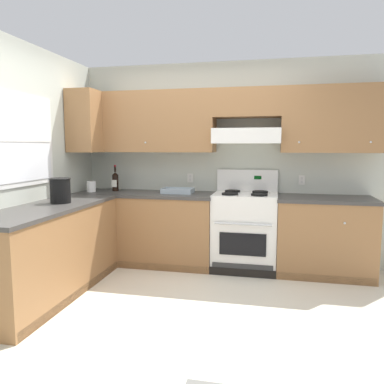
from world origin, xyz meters
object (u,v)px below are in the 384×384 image
(stove, at_px, (245,230))
(bowl, at_px, (178,192))
(paper_towel_roll, at_px, (91,186))
(bucket, at_px, (60,190))
(wine_bottle, at_px, (115,181))

(stove, distance_m, bowl, 0.96)
(paper_towel_roll, bearing_deg, stove, 2.21)
(bowl, distance_m, paper_towel_roll, 1.13)
(stove, relative_size, bucket, 4.64)
(wine_bottle, bearing_deg, stove, -2.84)
(paper_towel_roll, bearing_deg, bowl, 4.69)
(bowl, bearing_deg, bucket, -132.83)
(stove, distance_m, paper_towel_roll, 2.04)
(bowl, height_order, paper_towel_roll, paper_towel_roll)
(stove, relative_size, wine_bottle, 3.52)
(wine_bottle, distance_m, bucket, 1.13)
(stove, distance_m, bucket, 2.17)
(bowl, distance_m, bucket, 1.45)
(stove, bearing_deg, bucket, -150.29)
(paper_towel_roll, bearing_deg, wine_bottle, 31.41)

